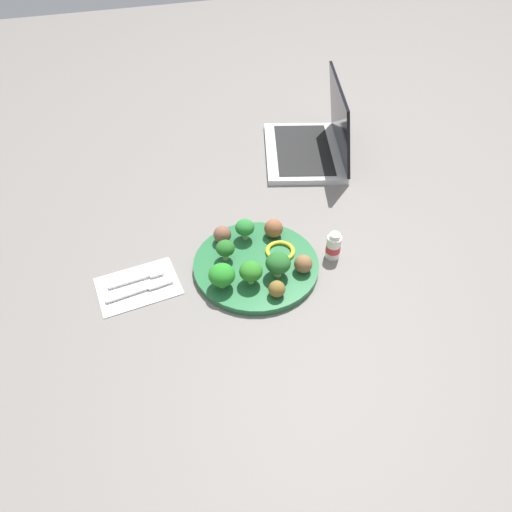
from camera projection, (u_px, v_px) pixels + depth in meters
The scene contains 17 objects.
ground_plane at pixel (256, 268), 1.05m from camera, with size 4.00×4.00×0.00m, color slate.
plate at pixel (256, 265), 1.04m from camera, with size 0.28×0.28×0.02m, color #236638.
broccoli_floret_mid_right at pixel (278, 263), 0.98m from camera, with size 0.05×0.05×0.06m.
broccoli_floret_near_rim at pixel (225, 249), 1.02m from camera, with size 0.04×0.04×0.05m.
broccoli_floret_back_right at pixel (222, 275), 0.96m from camera, with size 0.06×0.06×0.06m.
broccoli_floret_mid_left at pixel (246, 227), 1.07m from camera, with size 0.04×0.04×0.05m.
broccoli_floret_front_right at pixel (251, 271), 0.97m from camera, with size 0.05×0.05×0.05m.
meatball_front_left at pixel (222, 235), 1.07m from camera, with size 0.04×0.04×0.04m, color brown.
meatball_back_right at pixel (277, 289), 0.95m from camera, with size 0.04×0.04×0.04m, color brown.
meatball_near_rim at pixel (303, 264), 1.00m from camera, with size 0.04×0.04×0.04m, color brown.
meatball_far_rim at pixel (274, 228), 1.08m from camera, with size 0.04×0.04×0.04m, color brown.
pepper_ring_front_left at pixel (280, 251), 1.05m from camera, with size 0.07×0.07×0.01m, color yellow.
napkin at pixel (138, 286), 1.00m from camera, with size 0.17×0.12×0.01m, color white.
fork at pixel (139, 278), 1.01m from camera, with size 0.12×0.03×0.01m.
knife at pixel (143, 289), 0.99m from camera, with size 0.15×0.04×0.01m.
yogurt_bottle at pixel (333, 247), 1.05m from camera, with size 0.03×0.03×0.07m.
laptop at pixel (313, 142), 1.36m from camera, with size 0.30×0.37×0.21m.
Camera 1 is at (-0.22, -0.70, 0.74)m, focal length 32.65 mm.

